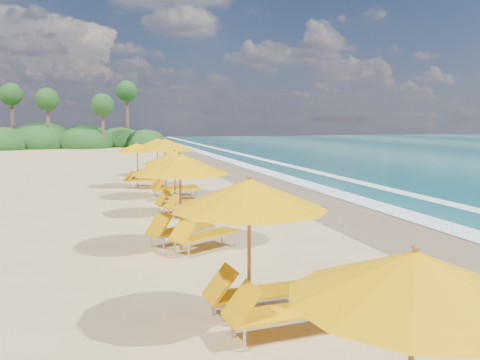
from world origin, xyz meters
TOP-DOWN VIEW (x-y plane):
  - ground at (0.00, 0.00)m, footprint 160.00×160.00m
  - wet_sand at (4.00, 0.00)m, footprint 4.00×160.00m
  - surf_foam at (6.70, 0.00)m, footprint 4.00×160.00m
  - station_0 at (-2.07, -13.27)m, footprint 2.60×2.45m
  - station_1 at (-2.41, -9.53)m, footprint 2.83×2.66m
  - station_2 at (-2.68, -4.32)m, footprint 3.39×3.39m
  - station_3 at (-2.10, 0.32)m, footprint 2.83×2.73m
  - station_4 at (-1.86, 4.28)m, footprint 2.80×2.58m
  - station_5 at (-2.77, 8.03)m, footprint 2.96×2.96m
  - station_6 at (-1.18, 13.13)m, footprint 3.01×3.01m
  - treeline at (-9.94, 45.51)m, footprint 25.80×8.80m

SIDE VIEW (x-z plane):
  - ground at x=0.00m, z-range 0.00..0.00m
  - wet_sand at x=4.00m, z-range 0.00..0.01m
  - surf_foam at x=6.70m, z-range 0.02..0.03m
  - treeline at x=-9.94m, z-range -3.87..5.86m
  - station_5 at x=-2.77m, z-range 0.14..2.38m
  - station_0 at x=-2.07m, z-range 0.14..2.41m
  - station_6 at x=-1.18m, z-range 0.14..2.42m
  - station_3 at x=-2.10m, z-range 0.14..2.44m
  - station_1 at x=-2.41m, z-range 0.15..2.64m
  - station_2 at x=-2.68m, z-range 0.15..2.68m
  - station_4 at x=-1.86m, z-range 0.16..2.75m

